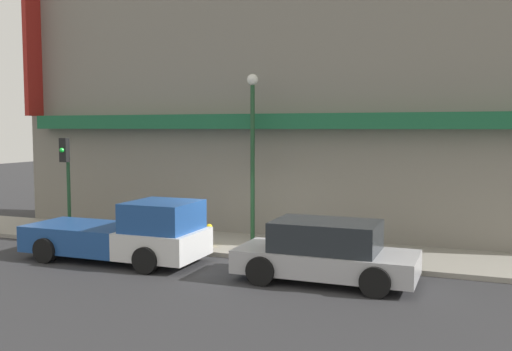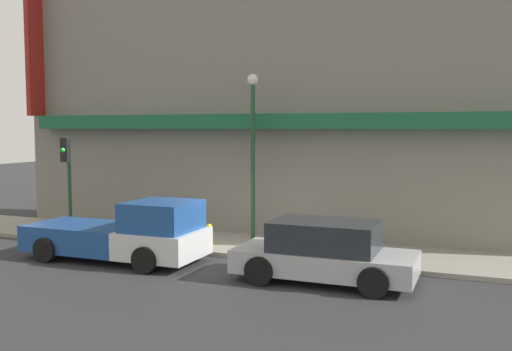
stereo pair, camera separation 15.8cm
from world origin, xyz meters
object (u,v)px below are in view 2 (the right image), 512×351
object	(u,v)px
fire_hydrant	(209,235)
street_lamp	(253,137)
pickup_truck	(126,234)
parked_car	(325,252)
traffic_light	(67,168)

from	to	relation	value
fire_hydrant	street_lamp	bearing A→B (deg)	52.89
pickup_truck	street_lamp	xyz separation A→B (m)	(2.51, 3.43, 2.72)
pickup_truck	street_lamp	bearing A→B (deg)	54.82
pickup_truck	fire_hydrant	world-z (taller)	pickup_truck
parked_car	street_lamp	bearing A→B (deg)	131.94
pickup_truck	traffic_light	world-z (taller)	traffic_light
street_lamp	parked_car	bearing A→B (deg)	-45.99
parked_car	traffic_light	xyz separation A→B (m)	(-9.38, 1.85, 1.70)
pickup_truck	street_lamp	world-z (taller)	street_lamp
parked_car	fire_hydrant	size ratio (longest dim) A/B	6.41
traffic_light	pickup_truck	bearing A→B (deg)	-27.41
fire_hydrant	traffic_light	distance (m)	5.50
pickup_truck	parked_car	bearing A→B (deg)	1.08
parked_car	traffic_light	bearing A→B (deg)	166.79
pickup_truck	parked_car	world-z (taller)	pickup_truck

